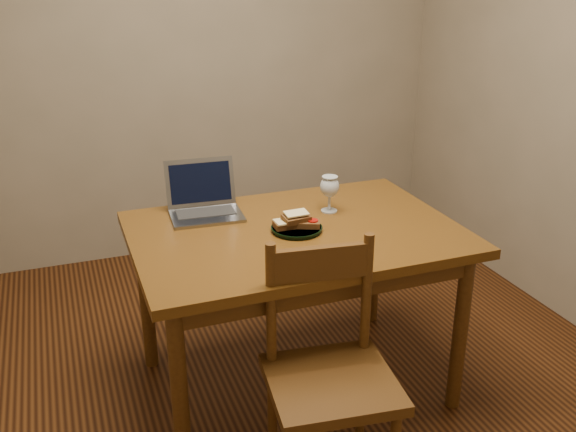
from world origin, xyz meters
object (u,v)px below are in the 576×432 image
object	(u,v)px
plate	(297,229)
laptop	(204,200)
chair	(330,365)
table	(295,249)
milk_glass	(329,194)

from	to	relation	value
plate	laptop	distance (m)	0.45
plate	laptop	xyz separation A→B (m)	(-0.30, 0.33, 0.05)
chair	laptop	size ratio (longest dim) A/B	1.49
table	milk_glass	xyz separation A→B (m)	(0.21, 0.14, 0.17)
table	chair	xyz separation A→B (m)	(-0.10, -0.57, -0.17)
chair	plate	world-z (taller)	chair
table	plate	bearing A→B (deg)	-96.35
chair	milk_glass	distance (m)	0.84
milk_glass	laptop	bearing A→B (deg)	160.72
chair	milk_glass	world-z (taller)	milk_glass
milk_glass	table	bearing A→B (deg)	-146.55
plate	milk_glass	bearing A→B (deg)	36.18
plate	laptop	size ratio (longest dim) A/B	0.66
table	laptop	distance (m)	0.46
table	milk_glass	bearing A→B (deg)	33.45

